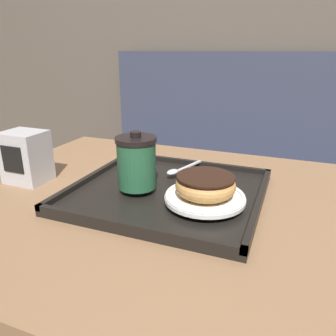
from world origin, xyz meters
The scene contains 9 objects.
wall_behind centered at (0.00, 1.10, 1.20)m, with size 8.00×0.05×2.40m.
booth_bench centered at (0.08, 0.87, 0.32)m, with size 1.54×0.44×1.00m.
cafe_table centered at (0.00, 0.00, 0.55)m, with size 1.04×0.78×0.70m.
serving_tray centered at (-0.04, 0.02, 0.71)m, with size 0.40×0.37×0.02m.
coffee_cup_front centered at (-0.10, -0.01, 0.78)m, with size 0.09×0.09×0.12m.
plate_with_chocolate_donut centered at (0.06, -0.02, 0.73)m, with size 0.16×0.16×0.01m.
donut_chocolate_glazed centered at (0.06, -0.02, 0.76)m, with size 0.12×0.12×0.04m.
spoon centered at (-0.05, 0.10, 0.73)m, with size 0.06×0.13×0.01m.
napkin_dispenser centered at (-0.39, -0.03, 0.77)m, with size 0.10×0.08×0.12m.
Camera 1 is at (0.21, -0.60, 1.01)m, focal length 35.00 mm.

